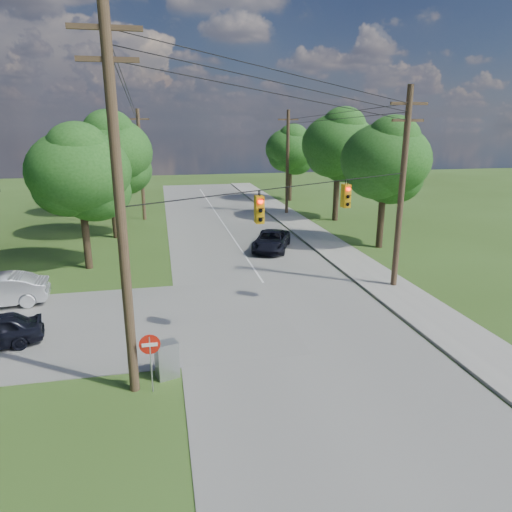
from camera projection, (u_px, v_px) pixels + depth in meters
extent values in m
plane|color=#334E1A|center=(271.00, 381.00, 15.87)|extent=(140.00, 140.00, 0.00)
cube|color=gray|center=(287.00, 318.00, 20.97)|extent=(10.00, 100.00, 0.03)
cube|color=#A3A198|center=(419.00, 306.00, 22.27)|extent=(2.60, 100.00, 0.12)
cylinder|color=brown|center=(121.00, 214.00, 13.69)|extent=(0.32, 0.32, 12.00)
cube|color=brown|center=(105.00, 27.00, 12.28)|extent=(2.00, 0.12, 0.14)
cube|color=brown|center=(108.00, 59.00, 12.50)|extent=(1.70, 0.12, 0.14)
cylinder|color=brown|center=(402.00, 191.00, 23.70)|extent=(0.32, 0.32, 10.50)
cube|color=brown|center=(409.00, 103.00, 22.50)|extent=(2.00, 0.12, 0.14)
cube|color=brown|center=(408.00, 120.00, 22.73)|extent=(1.70, 0.12, 0.14)
cylinder|color=brown|center=(287.00, 163.00, 44.47)|extent=(0.32, 0.32, 10.00)
cube|color=brown|center=(288.00, 119.00, 43.34)|extent=(2.00, 0.12, 0.14)
cylinder|color=brown|center=(141.00, 166.00, 41.73)|extent=(0.32, 0.32, 10.00)
cube|color=brown|center=(138.00, 119.00, 40.60)|extent=(2.00, 0.12, 0.14)
cylinder|color=black|center=(302.00, 77.00, 17.39)|extent=(13.52, 7.63, 1.53)
cylinder|color=black|center=(302.00, 88.00, 17.50)|extent=(13.52, 7.63, 1.53)
cylinder|color=black|center=(301.00, 99.00, 17.61)|extent=(13.52, 7.63, 1.53)
cylinder|color=black|center=(330.00, 114.00, 32.92)|extent=(0.03, 22.00, 0.53)
cylinder|color=black|center=(130.00, 98.00, 26.44)|extent=(0.43, 29.60, 2.03)
cylinder|color=black|center=(329.00, 120.00, 33.03)|extent=(0.03, 22.00, 0.53)
cylinder|color=black|center=(131.00, 105.00, 26.55)|extent=(0.43, 29.60, 2.03)
cylinder|color=black|center=(299.00, 186.00, 18.54)|extent=(13.52, 7.63, 0.04)
cube|color=#E4A20D|center=(260.00, 210.00, 17.25)|extent=(0.32, 0.22, 1.05)
sphere|color=#FF0C05|center=(261.00, 201.00, 17.02)|extent=(0.17, 0.17, 0.17)
cube|color=#E4A20D|center=(259.00, 209.00, 17.48)|extent=(0.32, 0.22, 1.05)
sphere|color=#FF0C05|center=(258.00, 199.00, 17.51)|extent=(0.17, 0.17, 0.17)
cube|color=#E4A20D|center=(347.00, 196.00, 20.59)|extent=(0.32, 0.22, 1.05)
sphere|color=#FF0C05|center=(348.00, 189.00, 20.36)|extent=(0.17, 0.17, 0.17)
cube|color=#E4A20D|center=(345.00, 196.00, 20.81)|extent=(0.32, 0.22, 1.05)
sphere|color=#FF0C05|center=(344.00, 187.00, 20.85)|extent=(0.17, 0.17, 0.17)
cylinder|color=#483324|center=(87.00, 244.00, 27.97)|extent=(0.45, 0.45, 3.15)
ellipsoid|color=#1C4C17|center=(79.00, 172.00, 26.77)|extent=(6.00, 6.00, 4.92)
cylinder|color=#483324|center=(115.00, 216.00, 35.65)|extent=(0.50, 0.50, 3.50)
ellipsoid|color=#1C4C17|center=(109.00, 152.00, 34.31)|extent=(6.40, 6.40, 5.25)
cylinder|color=#483324|center=(103.00, 198.00, 44.69)|extent=(0.48, 0.47, 3.32)
ellipsoid|color=#1C4C17|center=(98.00, 150.00, 43.42)|extent=(6.00, 6.00, 4.92)
cylinder|color=#483324|center=(380.00, 225.00, 32.83)|extent=(0.48, 0.48, 3.32)
ellipsoid|color=#1C4C17|center=(385.00, 160.00, 31.56)|extent=(6.20, 6.20, 5.08)
cylinder|color=#483324|center=(336.00, 201.00, 42.29)|extent=(0.52, 0.52, 3.67)
ellipsoid|color=#1C4C17|center=(339.00, 144.00, 40.88)|extent=(6.60, 6.60, 5.41)
cylinder|color=#483324|center=(290.00, 187.00, 53.45)|extent=(0.45, 0.45, 3.15)
ellipsoid|color=#1C4C17|center=(291.00, 149.00, 52.25)|extent=(5.80, 5.80, 4.76)
imported|color=black|center=(271.00, 241.00, 32.28)|extent=(3.94, 5.37, 1.36)
cube|color=#999D9F|center=(167.00, 360.00, 15.94)|extent=(0.87, 0.74, 1.33)
cylinder|color=#999D9F|center=(151.00, 365.00, 14.95)|extent=(0.05, 0.05, 2.01)
cylinder|color=red|center=(150.00, 344.00, 14.75)|extent=(0.69, 0.03, 0.69)
cube|color=white|center=(150.00, 345.00, 14.72)|extent=(0.50, 0.03, 0.12)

